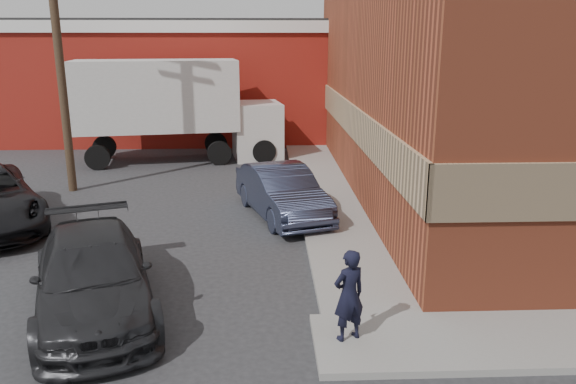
# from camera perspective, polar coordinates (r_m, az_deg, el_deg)

# --- Properties ---
(ground) EXTENTS (90.00, 90.00, 0.00)m
(ground) POSITION_cam_1_polar(r_m,az_deg,el_deg) (10.13, 5.11, -12.83)
(ground) COLOR #28282B
(ground) RESTS_ON ground
(brick_building) EXTENTS (14.25, 18.25, 9.36)m
(brick_building) POSITION_cam_1_polar(r_m,az_deg,el_deg) (20.32, 27.09, 13.49)
(brick_building) COLOR #A14329
(brick_building) RESTS_ON ground
(sidewalk_west) EXTENTS (1.80, 18.00, 0.12)m
(sidewalk_west) POSITION_cam_1_polar(r_m,az_deg,el_deg) (18.55, 3.43, 0.61)
(sidewalk_west) COLOR gray
(sidewalk_west) RESTS_ON ground
(warehouse) EXTENTS (16.30, 8.30, 5.60)m
(warehouse) POSITION_cam_1_polar(r_m,az_deg,el_deg) (29.30, -11.92, 11.20)
(warehouse) COLOR maroon
(warehouse) RESTS_ON ground
(utility_pole) EXTENTS (2.00, 0.26, 9.00)m
(utility_pole) POSITION_cam_1_polar(r_m,az_deg,el_deg) (18.91, -22.39, 14.17)
(utility_pole) COLOR #453322
(utility_pole) RESTS_ON ground
(man) EXTENTS (0.65, 0.56, 1.52)m
(man) POSITION_cam_1_polar(r_m,az_deg,el_deg) (9.00, 6.20, -10.38)
(man) COLOR black
(man) RESTS_ON sidewalk_south
(sedan) EXTENTS (2.74, 4.54, 1.41)m
(sedan) POSITION_cam_1_polar(r_m,az_deg,el_deg) (15.37, -0.62, 0.01)
(sedan) COLOR #2C324A
(sedan) RESTS_ON ground
(suv_b) EXTENTS (3.37, 5.21, 1.40)m
(suv_b) POSITION_cam_1_polar(r_m,az_deg,el_deg) (10.65, -19.18, -8.02)
(suv_b) COLOR #262628
(suv_b) RESTS_ON ground
(box_truck) EXTENTS (8.31, 3.54, 3.97)m
(box_truck) POSITION_cam_1_polar(r_m,az_deg,el_deg) (22.72, -11.13, 8.80)
(box_truck) COLOR silver
(box_truck) RESTS_ON ground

